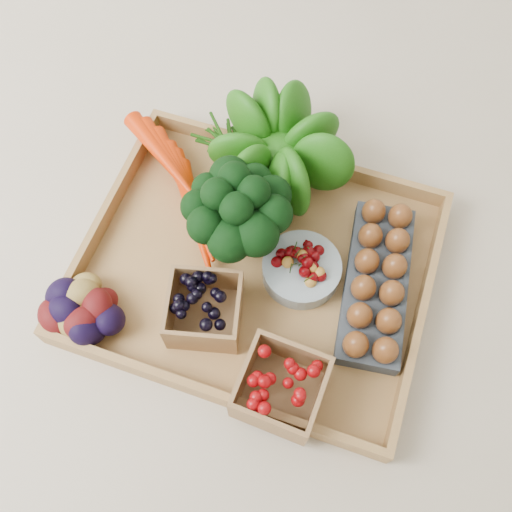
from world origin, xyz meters
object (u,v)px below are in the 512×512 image
(cherry_bowl, at_px, (301,270))
(egg_carton, at_px, (376,284))
(tray, at_px, (256,270))
(broccoli, at_px, (237,225))

(cherry_bowl, bearing_deg, egg_carton, 7.12)
(tray, relative_size, broccoli, 3.22)
(broccoli, xyz_separation_m, egg_carton, (0.23, -0.00, -0.05))
(broccoli, relative_size, cherry_bowl, 1.35)
(egg_carton, bearing_deg, broccoli, 171.79)
(tray, distance_m, cherry_bowl, 0.08)
(tray, relative_size, egg_carton, 2.00)
(tray, bearing_deg, broccoli, 142.62)
(broccoli, distance_m, egg_carton, 0.24)
(cherry_bowl, xyz_separation_m, egg_carton, (0.12, 0.01, -0.00))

